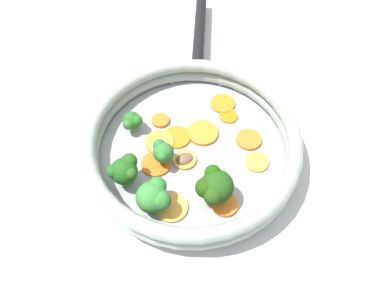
{
  "coord_description": "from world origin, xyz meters",
  "views": [
    {
      "loc": [
        -0.16,
        0.28,
        0.49
      ],
      "look_at": [
        0.0,
        0.0,
        0.03
      ],
      "focal_mm": 35.0,
      "sensor_mm": 36.0,
      "label": 1
    }
  ],
  "objects_px": {
    "carrot_slice_10": "(257,162)",
    "carrot_slice_7": "(249,140)",
    "carrot_slice_0": "(224,204)",
    "carrot_slice_3": "(187,161)",
    "carrot_slice_11": "(172,207)",
    "mushroom_piece_0": "(185,159)",
    "broccoli_floret_0": "(124,170)",
    "broccoli_floret_1": "(163,152)",
    "carrot_slice_5": "(160,142)",
    "broccoli_floret_3": "(132,121)",
    "broccoli_floret_4": "(154,196)",
    "carrot_slice_2": "(177,137)",
    "carrot_slice_1": "(161,121)",
    "broccoli_floret_2": "(214,187)",
    "skillet": "(192,153)",
    "carrot_slice_8": "(156,164)",
    "carrot_slice_4": "(221,103)",
    "carrot_slice_9": "(204,133)",
    "carrot_slice_6": "(228,116)"
  },
  "relations": [
    {
      "from": "carrot_slice_10",
      "to": "carrot_slice_7",
      "type": "bearing_deg",
      "value": -48.96
    },
    {
      "from": "carrot_slice_0",
      "to": "carrot_slice_3",
      "type": "bearing_deg",
      "value": -24.32
    },
    {
      "from": "carrot_slice_11",
      "to": "mushroom_piece_0",
      "type": "height_order",
      "value": "mushroom_piece_0"
    },
    {
      "from": "broccoli_floret_0",
      "to": "broccoli_floret_1",
      "type": "height_order",
      "value": "broccoli_floret_0"
    },
    {
      "from": "broccoli_floret_0",
      "to": "carrot_slice_3",
      "type": "bearing_deg",
      "value": -128.65
    },
    {
      "from": "carrot_slice_3",
      "to": "carrot_slice_5",
      "type": "height_order",
      "value": "same"
    },
    {
      "from": "broccoli_floret_3",
      "to": "broccoli_floret_4",
      "type": "xyz_separation_m",
      "value": [
        -0.1,
        0.1,
        0.01
      ]
    },
    {
      "from": "carrot_slice_2",
      "to": "broccoli_floret_4",
      "type": "bearing_deg",
      "value": 106.83
    },
    {
      "from": "carrot_slice_10",
      "to": "broccoli_floret_3",
      "type": "distance_m",
      "value": 0.2
    },
    {
      "from": "carrot_slice_1",
      "to": "broccoli_floret_2",
      "type": "height_order",
      "value": "broccoli_floret_2"
    },
    {
      "from": "skillet",
      "to": "carrot_slice_5",
      "type": "bearing_deg",
      "value": 16.61
    },
    {
      "from": "carrot_slice_7",
      "to": "broccoli_floret_0",
      "type": "relative_size",
      "value": 0.78
    },
    {
      "from": "carrot_slice_8",
      "to": "broccoli_floret_3",
      "type": "xyz_separation_m",
      "value": [
        0.07,
        -0.04,
        0.02
      ]
    },
    {
      "from": "carrot_slice_10",
      "to": "broccoli_floret_3",
      "type": "height_order",
      "value": "broccoli_floret_3"
    },
    {
      "from": "broccoli_floret_2",
      "to": "carrot_slice_7",
      "type": "bearing_deg",
      "value": -90.81
    },
    {
      "from": "broccoli_floret_2",
      "to": "mushroom_piece_0",
      "type": "bearing_deg",
      "value": -27.84
    },
    {
      "from": "carrot_slice_1",
      "to": "carrot_slice_3",
      "type": "bearing_deg",
      "value": 148.61
    },
    {
      "from": "broccoli_floret_0",
      "to": "carrot_slice_1",
      "type": "bearing_deg",
      "value": -81.74
    },
    {
      "from": "broccoli_floret_2",
      "to": "mushroom_piece_0",
      "type": "relative_size",
      "value": 2.11
    },
    {
      "from": "mushroom_piece_0",
      "to": "skillet",
      "type": "bearing_deg",
      "value": -86.79
    },
    {
      "from": "carrot_slice_3",
      "to": "broccoli_floret_0",
      "type": "distance_m",
      "value": 0.1
    },
    {
      "from": "carrot_slice_11",
      "to": "broccoli_floret_0",
      "type": "bearing_deg",
      "value": -3.04
    },
    {
      "from": "carrot_slice_1",
      "to": "carrot_slice_4",
      "type": "height_order",
      "value": "carrot_slice_1"
    },
    {
      "from": "carrot_slice_3",
      "to": "carrot_slice_9",
      "type": "height_order",
      "value": "same"
    },
    {
      "from": "carrot_slice_1",
      "to": "carrot_slice_2",
      "type": "distance_m",
      "value": 0.04
    },
    {
      "from": "carrot_slice_0",
      "to": "broccoli_floret_2",
      "type": "bearing_deg",
      "value": -2.99
    },
    {
      "from": "carrot_slice_11",
      "to": "broccoli_floret_2",
      "type": "distance_m",
      "value": 0.07
    },
    {
      "from": "carrot_slice_4",
      "to": "broccoli_floret_0",
      "type": "relative_size",
      "value": 0.8
    },
    {
      "from": "carrot_slice_1",
      "to": "broccoli_floret_4",
      "type": "distance_m",
      "value": 0.15
    },
    {
      "from": "broccoli_floret_3",
      "to": "broccoli_floret_4",
      "type": "relative_size",
      "value": 0.69
    },
    {
      "from": "carrot_slice_7",
      "to": "mushroom_piece_0",
      "type": "relative_size",
      "value": 1.45
    },
    {
      "from": "broccoli_floret_3",
      "to": "broccoli_floret_4",
      "type": "height_order",
      "value": "broccoli_floret_4"
    },
    {
      "from": "carrot_slice_1",
      "to": "carrot_slice_2",
      "type": "height_order",
      "value": "carrot_slice_1"
    },
    {
      "from": "skillet",
      "to": "carrot_slice_10",
      "type": "distance_m",
      "value": 0.1
    },
    {
      "from": "carrot_slice_3",
      "to": "carrot_slice_4",
      "type": "bearing_deg",
      "value": -87.11
    },
    {
      "from": "skillet",
      "to": "broccoli_floret_2",
      "type": "height_order",
      "value": "broccoli_floret_2"
    },
    {
      "from": "carrot_slice_6",
      "to": "carrot_slice_8",
      "type": "height_order",
      "value": "carrot_slice_8"
    },
    {
      "from": "carrot_slice_2",
      "to": "broccoli_floret_4",
      "type": "relative_size",
      "value": 0.84
    },
    {
      "from": "carrot_slice_2",
      "to": "broccoli_floret_1",
      "type": "distance_m",
      "value": 0.05
    },
    {
      "from": "carrot_slice_6",
      "to": "mushroom_piece_0",
      "type": "distance_m",
      "value": 0.11
    },
    {
      "from": "carrot_slice_9",
      "to": "carrot_slice_0",
      "type": "bearing_deg",
      "value": 131.51
    },
    {
      "from": "carrot_slice_7",
      "to": "carrot_slice_9",
      "type": "distance_m",
      "value": 0.07
    },
    {
      "from": "carrot_slice_10",
      "to": "carrot_slice_1",
      "type": "bearing_deg",
      "value": 1.25
    },
    {
      "from": "carrot_slice_11",
      "to": "broccoli_floret_1",
      "type": "xyz_separation_m",
      "value": [
        0.05,
        -0.06,
        0.03
      ]
    },
    {
      "from": "carrot_slice_0",
      "to": "mushroom_piece_0",
      "type": "xyz_separation_m",
      "value": [
        0.08,
        -0.04,
        0.0
      ]
    },
    {
      "from": "carrot_slice_6",
      "to": "carrot_slice_9",
      "type": "bearing_deg",
      "value": 70.58
    },
    {
      "from": "carrot_slice_7",
      "to": "carrot_slice_9",
      "type": "bearing_deg",
      "value": 19.57
    },
    {
      "from": "carrot_slice_0",
      "to": "carrot_slice_7",
      "type": "bearing_deg",
      "value": -82.15
    },
    {
      "from": "carrot_slice_3",
      "to": "mushroom_piece_0",
      "type": "relative_size",
      "value": 1.29
    },
    {
      "from": "carrot_slice_8",
      "to": "broccoli_floret_1",
      "type": "relative_size",
      "value": 1.05
    }
  ]
}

